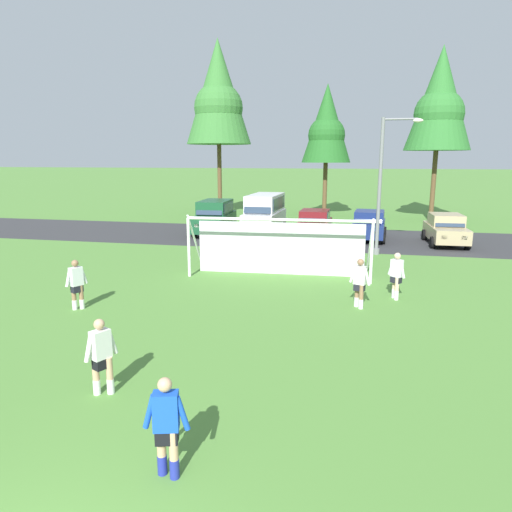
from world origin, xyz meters
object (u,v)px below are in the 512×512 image
Objects in this scene: parked_car_slot_left at (265,213)px; parked_car_slot_center_right at (446,229)px; player_trailing_back at (167,428)px; player_winger_left at (360,283)px; parked_car_slot_center at (369,225)px; soccer_goal at (280,245)px; player_midfield_center at (77,285)px; parked_car_slot_far_left at (215,217)px; player_defender_far at (396,276)px; soccer_ball at (157,399)px; parked_car_slot_center_left at (314,224)px; player_striker_near at (102,357)px; street_lamp at (384,185)px.

parked_car_slot_center_right is at bearing -9.37° from parked_car_slot_left.
parked_car_slot_left reaches higher than player_trailing_back.
player_winger_left is at bearing -110.85° from parked_car_slot_center_right.
parked_car_slot_center is 1.01× the size of parked_car_slot_center_right.
soccer_goal is 8.10m from player_midfield_center.
parked_car_slot_far_left is at bearing 179.94° from parked_car_slot_center.
soccer_goal is 12.02m from parked_car_slot_center_right.
soccer_goal is at bearing 151.50° from player_defender_far.
soccer_goal is at bearing 86.17° from soccer_ball.
player_defender_far is at bearing -71.82° from parked_car_slot_center_left.
player_winger_left is at bearing 13.14° from player_midfield_center.
player_striker_near is at bearing -79.32° from parked_car_slot_far_left.
soccer_ball is at bearing -114.02° from parked_car_slot_center_right.
soccer_ball is at bearing -107.45° from street_lamp.
player_winger_left is at bearing -48.75° from soccer_goal.
player_trailing_back is at bearing -42.30° from player_striker_near.
player_winger_left is (3.96, 7.06, 0.71)m from soccer_ball.
parked_car_slot_left is 6.65m from parked_car_slot_center.
soccer_goal is 9.43m from parked_car_slot_center_left.
soccer_goal is (0.72, 10.76, 1.18)m from soccer_ball.
parked_car_slot_center_left is 3.25m from parked_car_slot_center.
parked_car_slot_far_left reaches higher than parked_car_slot_center_right.
parked_car_slot_far_left is (-10.27, 12.13, 0.29)m from player_defender_far.
soccer_goal is at bearing 79.55° from player_striker_near.
parked_car_slot_center_left is at bearing 101.40° from player_winger_left.
parked_car_slot_far_left reaches higher than player_midfield_center.
player_striker_near is at bearing -105.94° from parked_car_slot_center.
player_trailing_back is (6.02, -6.95, 0.00)m from player_midfield_center.
player_defender_far is 1.00× the size of player_trailing_back.
parked_car_slot_left is at bearing 79.87° from player_midfield_center.
player_midfield_center is 0.35× the size of parked_car_slot_far_left.
player_winger_left is (3.24, -3.70, -0.47)m from soccer_goal.
player_striker_near is 17.31m from street_lamp.
parked_car_slot_center_right is at bearing 69.15° from player_winger_left.
player_midfield_center is 15.15m from street_lamp.
soccer_goal is at bearing -93.66° from parked_car_slot_center_left.
parked_car_slot_center is at bearing 81.16° from player_trailing_back.
player_midfield_center is (-5.66, -5.78, -0.47)m from soccer_goal.
player_defender_far is 0.24× the size of street_lamp.
parked_car_slot_center_left is at bearing 176.28° from parked_car_slot_center_right.
soccer_ball is 0.05× the size of parked_car_slot_center_left.
player_midfield_center and player_defender_far have the same top height.
parked_car_slot_center is 5.14m from street_lamp.
parked_car_slot_center_right is at bearing -10.34° from parked_car_slot_center.
player_defender_far is at bearing -107.41° from parked_car_slot_center_right.
player_winger_left and player_trailing_back have the same top height.
player_defender_far is at bearing -86.94° from parked_car_slot_center.
parked_car_slot_center_left is 6.13m from street_lamp.
player_defender_far and player_winger_left have the same top height.
parked_car_slot_far_left is 0.96× the size of parked_car_slot_left.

